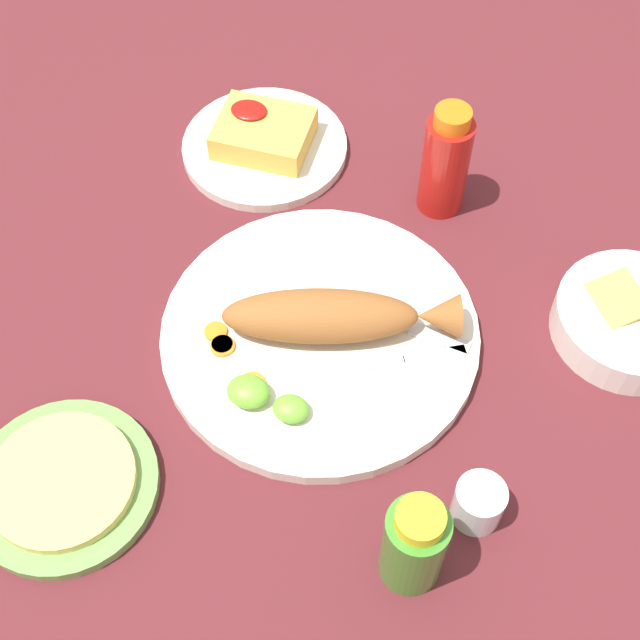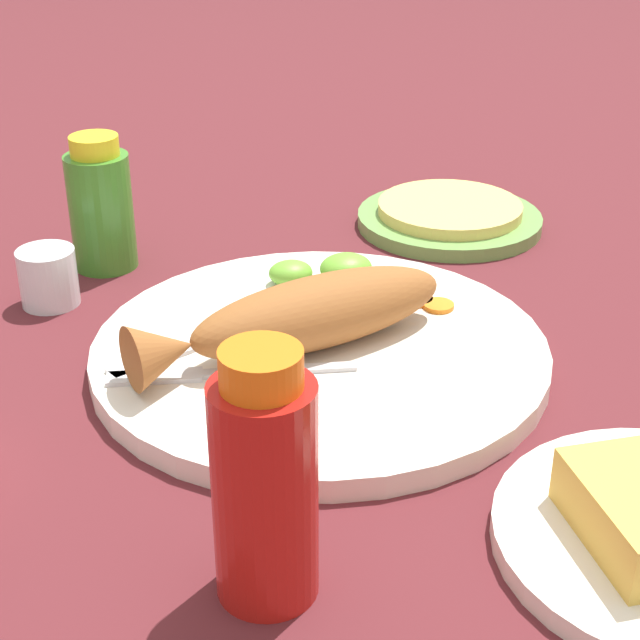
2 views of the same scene
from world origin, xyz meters
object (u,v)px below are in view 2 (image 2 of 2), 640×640
object	(u,v)px
hot_sauce_bottle_green	(101,206)
salt_cup	(49,281)
fork_far	(200,343)
tortilla_plate	(449,220)
fried_fish	(301,316)
fork_near	(215,374)
main_plate	(320,352)
hot_sauce_bottle_red	(265,483)

from	to	relation	value
hot_sauce_bottle_green	salt_cup	xyz separation A→B (m)	(-0.05, -0.07, -0.04)
fork_far	tortilla_plate	size ratio (longest dim) A/B	0.89
fried_fish	fork_near	xyz separation A→B (m)	(-0.07, -0.03, -0.03)
fried_fish	tortilla_plate	bearing A→B (deg)	33.50
main_plate	hot_sauce_bottle_green	size ratio (longest dim) A/B	2.80
hot_sauce_bottle_red	fork_far	bearing A→B (deg)	90.94
fork_far	hot_sauce_bottle_red	bearing A→B (deg)	64.22
fork_near	salt_cup	size ratio (longest dim) A/B	3.62
main_plate	salt_cup	bearing A→B (deg)	142.71
main_plate	fork_far	size ratio (longest dim) A/B	2.10
fork_far	main_plate	bearing A→B (deg)	142.41
salt_cup	fork_near	bearing A→B (deg)	-57.63
fried_fish	fork_far	distance (m)	0.08
hot_sauce_bottle_red	salt_cup	xyz separation A→B (m)	(-0.12, 0.40, -0.05)
hot_sauce_bottle_red	hot_sauce_bottle_green	distance (m)	0.48
salt_cup	tortilla_plate	bearing A→B (deg)	12.41
fork_near	tortilla_plate	xyz separation A→B (m)	(0.29, 0.28, -0.01)
hot_sauce_bottle_red	hot_sauce_bottle_green	size ratio (longest dim) A/B	1.19
fork_far	salt_cup	xyz separation A→B (m)	(-0.12, 0.14, 0.00)
fork_far	hot_sauce_bottle_green	distance (m)	0.23
fried_fish	fork_far	size ratio (longest dim) A/B	1.56
fork_near	tortilla_plate	bearing A→B (deg)	-128.24
hot_sauce_bottle_green	fork_near	bearing A→B (deg)	-75.33
main_plate	hot_sauce_bottle_red	size ratio (longest dim) A/B	2.35
main_plate	salt_cup	xyz separation A→B (m)	(-0.21, 0.16, 0.01)
fork_near	hot_sauce_bottle_green	bearing A→B (deg)	-67.76
main_plate	hot_sauce_bottle_green	bearing A→B (deg)	124.18
tortilla_plate	salt_cup	bearing A→B (deg)	-167.59
fried_fish	salt_cup	world-z (taller)	fried_fish
fork_far	hot_sauce_bottle_red	distance (m)	0.26
fork_near	hot_sauce_bottle_red	size ratio (longest dim) A/B	1.21
fried_fish	fork_far	xyz separation A→B (m)	(-0.08, 0.02, -0.03)
hot_sauce_bottle_red	tortilla_plate	distance (m)	0.57
main_plate	hot_sauce_bottle_green	xyz separation A→B (m)	(-0.16, 0.23, 0.05)
salt_cup	fork_far	bearing A→B (deg)	-50.55
main_plate	fork_far	distance (m)	0.09
fork_near	tortilla_plate	size ratio (longest dim) A/B	0.96
main_plate	fried_fish	world-z (taller)	fried_fish
main_plate	hot_sauce_bottle_red	world-z (taller)	hot_sauce_bottle_red
fried_fish	main_plate	bearing A→B (deg)	0.00
fork_near	salt_cup	bearing A→B (deg)	-50.07
tortilla_plate	fork_near	bearing A→B (deg)	-135.80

